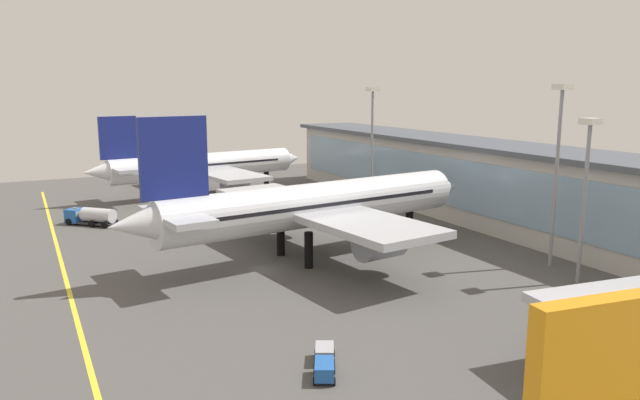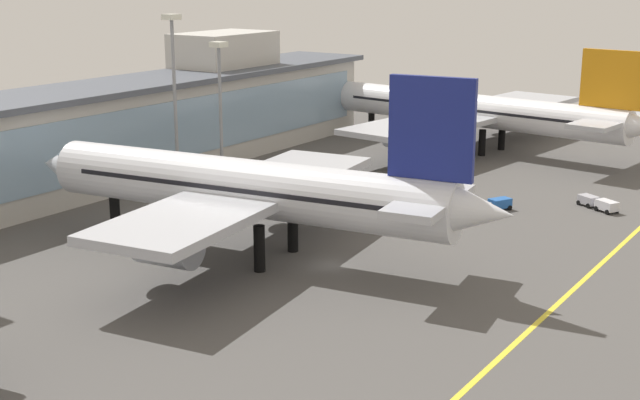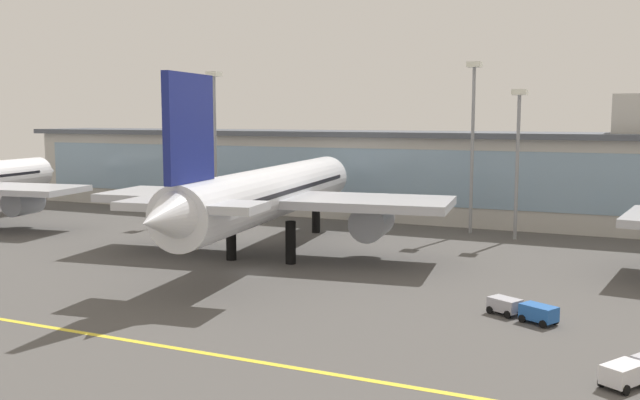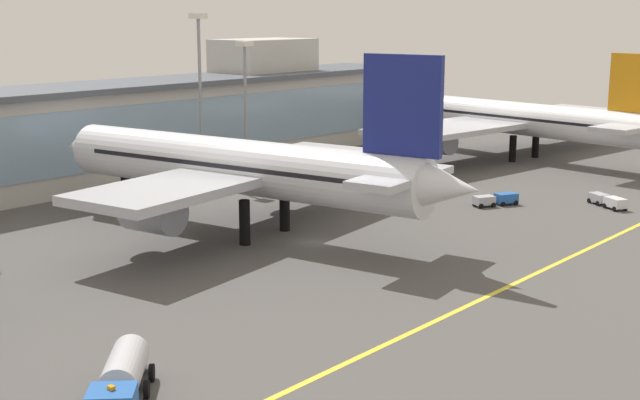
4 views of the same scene
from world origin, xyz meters
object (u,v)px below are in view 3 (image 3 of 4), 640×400
apron_light_mast_centre (518,138)px  baggage_tug_near (523,309)px  service_truck_far (637,369)px  airliner_near_right (271,194)px  apron_light_mast_east (215,122)px  apron_light_mast_west (473,121)px

apron_light_mast_centre → baggage_tug_near: bearing=-80.0°
service_truck_far → apron_light_mast_centre: bearing=-132.4°
service_truck_far → apron_light_mast_centre: (-14.37, 46.44, 11.97)m
airliner_near_right → apron_light_mast_centre: bearing=-53.0°
apron_light_mast_centre → apron_light_mast_east: apron_light_mast_east is taller
apron_light_mast_west → service_truck_far: bearing=-67.1°
service_truck_far → apron_light_mast_centre: size_ratio=0.30×
baggage_tug_near → apron_light_mast_east: bearing=172.5°
apron_light_mast_west → apron_light_mast_centre: bearing=-20.4°
apron_light_mast_east → service_truck_far: bearing=-37.9°
service_truck_far → baggage_tug_near: bearing=-111.9°
service_truck_far → apron_light_mast_east: bearing=-97.5°
apron_light_mast_centre → airliner_near_right: bearing=-135.4°
baggage_tug_near → service_truck_far: (8.04, -10.40, 0.00)m
apron_light_mast_east → apron_light_mast_centre: bearing=1.1°
apron_light_mast_west → apron_light_mast_east: bearing=-175.3°
baggage_tug_near → apron_light_mast_centre: bearing=127.4°
service_truck_far → apron_light_mast_west: apron_light_mast_west is taller
baggage_tug_near → service_truck_far: 13.14m
airliner_near_right → apron_light_mast_west: 30.97m
baggage_tug_near → apron_light_mast_west: apron_light_mast_west is taller
apron_light_mast_west → apron_light_mast_centre: (6.19, -2.30, -2.09)m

